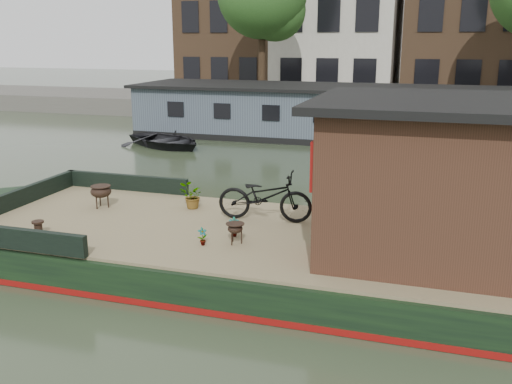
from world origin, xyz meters
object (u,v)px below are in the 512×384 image
(bicycle, at_px, (265,196))
(dinghy, at_px, (166,137))
(cabin, at_px, (443,177))
(potted_plant_a, at_px, (234,227))
(brazier_rear, at_px, (101,197))
(brazier_front, at_px, (235,233))

(bicycle, relative_size, dinghy, 0.50)
(cabin, height_order, potted_plant_a, cabin)
(brazier_rear, distance_m, dinghy, 10.26)
(bicycle, xyz_separation_m, brazier_front, (-0.11, -1.35, -0.29))
(dinghy, bearing_deg, cabin, -109.01)
(bicycle, bearing_deg, brazier_front, 171.05)
(potted_plant_a, height_order, brazier_rear, brazier_rear)
(bicycle, relative_size, brazier_rear, 3.92)
(cabin, bearing_deg, potted_plant_a, -174.77)
(potted_plant_a, relative_size, brazier_front, 0.96)
(brazier_rear, height_order, dinghy, brazier_rear)
(bicycle, bearing_deg, brazier_rear, 88.56)
(brazier_front, bearing_deg, brazier_rear, 160.18)
(potted_plant_a, relative_size, brazier_rear, 0.75)
(potted_plant_a, distance_m, brazier_front, 0.35)
(brazier_rear, bearing_deg, dinghy, 109.03)
(brazier_front, height_order, brazier_rear, brazier_rear)
(cabin, bearing_deg, brazier_front, -168.87)
(cabin, distance_m, dinghy, 14.25)
(bicycle, xyz_separation_m, dinghy, (-6.72, 9.51, -0.75))
(cabin, relative_size, bicycle, 2.26)
(cabin, distance_m, brazier_rear, 6.56)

